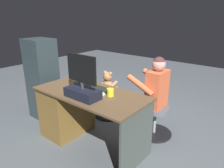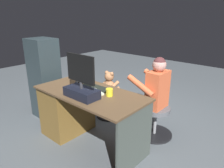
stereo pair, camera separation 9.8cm
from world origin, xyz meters
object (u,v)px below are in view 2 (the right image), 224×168
at_px(monitor, 81,86).
at_px(teddy_bear, 110,83).
at_px(office_chair_teddy, 109,102).
at_px(computer_mouse, 78,82).
at_px(desk, 72,108).
at_px(cup, 109,92).
at_px(visitor_chair, 155,119).
at_px(keyboard, 96,87).
at_px(person, 152,91).
at_px(tv_remote, 79,88).

bearing_deg(monitor, teddy_bear, -66.87).
xyz_separation_m(monitor, teddy_bear, (0.39, -0.92, -0.28)).
bearing_deg(teddy_bear, office_chair_teddy, 90.00).
height_order(computer_mouse, teddy_bear, teddy_bear).
relative_size(desk, monitor, 2.91).
relative_size(cup, visitor_chair, 0.18).
distance_m(monitor, visitor_chair, 1.20).
relative_size(computer_mouse, visitor_chair, 0.19).
bearing_deg(computer_mouse, teddy_bear, -92.51).
distance_m(monitor, teddy_bear, 1.04).
bearing_deg(teddy_bear, desk, 86.52).
relative_size(keyboard, visitor_chair, 0.84).
relative_size(teddy_bear, person, 0.31).
xyz_separation_m(computer_mouse, office_chair_teddy, (-0.03, -0.62, -0.49)).
xyz_separation_m(computer_mouse, cup, (-0.63, 0.05, 0.03)).
bearing_deg(keyboard, visitor_chair, -133.92).
bearing_deg(visitor_chair, person, -0.06).
height_order(desk, computer_mouse, computer_mouse).
bearing_deg(tv_remote, keyboard, -108.45).
bearing_deg(tv_remote, desk, 15.78).
relative_size(keyboard, cup, 4.73).
height_order(keyboard, tv_remote, keyboard).
height_order(desk, cup, cup).
bearing_deg(monitor, keyboard, -73.79).
bearing_deg(desk, computer_mouse, -98.65).
bearing_deg(cup, computer_mouse, -4.53).
xyz_separation_m(keyboard, cup, (-0.31, 0.08, 0.03)).
relative_size(monitor, teddy_bear, 1.43).
height_order(desk, tv_remote, tv_remote).
bearing_deg(cup, teddy_bear, -48.25).
relative_size(teddy_bear, visitor_chair, 0.70).
xyz_separation_m(computer_mouse, visitor_chair, (-0.90, -0.62, -0.51)).
distance_m(monitor, office_chair_teddy, 1.16).
height_order(keyboard, computer_mouse, computer_mouse).
relative_size(desk, person, 1.29).
bearing_deg(monitor, computer_mouse, -34.57).
xyz_separation_m(desk, office_chair_teddy, (-0.05, -0.73, -0.13)).
distance_m(keyboard, office_chair_teddy, 0.82).
xyz_separation_m(tv_remote, office_chair_teddy, (0.16, -0.76, -0.48)).
distance_m(tv_remote, teddy_bear, 0.80).
xyz_separation_m(desk, keyboard, (-0.35, -0.14, 0.35)).
relative_size(computer_mouse, teddy_bear, 0.27).
xyz_separation_m(monitor, keyboard, (0.09, -0.32, -0.12)).
bearing_deg(desk, visitor_chair, -141.21).
bearing_deg(monitor, tv_remote, -32.56).
relative_size(computer_mouse, tv_remote, 0.64).
bearing_deg(visitor_chair, teddy_bear, -0.90).
distance_m(computer_mouse, person, 1.02).
relative_size(desk, office_chair_teddy, 3.36).
distance_m(keyboard, computer_mouse, 0.33).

